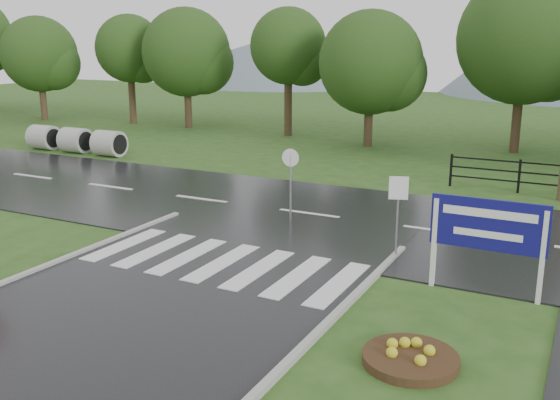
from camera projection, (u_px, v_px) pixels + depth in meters
The scene contains 10 objects.
ground at pixel (65, 355), 10.65m from camera, with size 120.00×120.00×0.00m, color #2A4E1A.
main_road at pixel (309, 215), 19.27m from camera, with size 90.00×8.00×0.04m, color black.
crosswalk at pixel (222, 262), 14.95m from camera, with size 6.50×2.80×0.02m.
hills at pixel (543, 235), 68.96m from camera, with size 102.00×48.00×48.00m.
treeline at pixel (445, 150), 30.89m from camera, with size 83.20×5.20×10.00m.
culvert_pipes at pixel (76, 140), 29.91m from camera, with size 5.50×1.20×1.20m.
estate_billboard at pixel (488, 230), 12.86m from camera, with size 2.37×0.10×2.08m.
flower_bed at pixel (410, 357), 10.34m from camera, with size 1.61×1.61×0.32m.
reg_sign_small at pixel (398, 201), 14.99m from camera, with size 0.44×0.18×2.08m.
reg_sign_round at pixel (291, 177), 18.00m from camera, with size 0.52×0.07×2.23m.
Camera 1 is at (7.69, -6.92, 5.20)m, focal length 40.00 mm.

